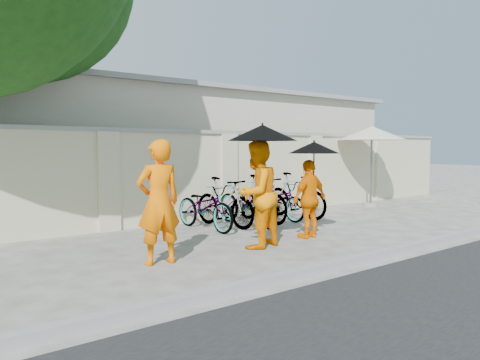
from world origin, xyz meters
TOP-DOWN VIEW (x-y plane):
  - ground at (0.00, 0.00)m, footprint 80.00×80.00m
  - kerb at (0.00, -1.70)m, footprint 40.00×0.16m
  - compound_wall at (1.00, 3.20)m, footprint 20.00×0.30m
  - building_behind at (2.00, 7.00)m, footprint 14.00×6.00m
  - monk_left at (-1.48, 0.07)m, footprint 0.69×0.49m
  - monk_center at (0.35, 0.06)m, footprint 1.02×0.88m
  - parasol_center at (0.40, -0.02)m, footprint 1.16×1.16m
  - monk_right at (1.66, 0.09)m, footprint 0.88×0.41m
  - parasol_right at (1.68, 0.01)m, footprint 0.93×0.93m
  - patio_umbrella at (6.54, 2.30)m, footprint 2.24×2.24m
  - bike_0 at (0.61, 2.00)m, footprint 0.72×1.84m
  - bike_1 at (1.13, 2.04)m, footprint 0.69×1.80m
  - bike_2 at (1.65, 1.92)m, footprint 0.72×1.92m
  - bike_3 at (2.17, 2.04)m, footprint 0.58×1.79m
  - bike_4 at (2.69, 2.09)m, footprint 0.71×1.77m
  - bike_5 at (3.21, 1.99)m, footprint 0.67×1.84m

SIDE VIEW (x-z plane):
  - ground at x=0.00m, z-range 0.00..0.00m
  - kerb at x=0.00m, z-range 0.00..0.12m
  - bike_4 at x=2.69m, z-range 0.00..0.91m
  - bike_0 at x=0.61m, z-range 0.00..0.95m
  - bike_2 at x=1.65m, z-range 0.00..1.00m
  - bike_1 at x=1.13m, z-range 0.00..1.05m
  - bike_3 at x=2.17m, z-range 0.00..1.06m
  - bike_5 at x=3.21m, z-range 0.00..1.08m
  - monk_right at x=1.66m, z-range 0.00..1.46m
  - monk_left at x=-1.48m, z-range 0.00..1.80m
  - monk_center at x=0.35m, z-range 0.00..1.81m
  - compound_wall at x=1.00m, z-range 0.00..2.00m
  - building_behind at x=2.00m, z-range 0.00..3.20m
  - parasol_right at x=1.68m, z-range 1.20..2.16m
  - parasol_center at x=0.40m, z-range 1.41..2.44m
  - patio_umbrella at x=6.54m, z-range 0.92..3.20m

